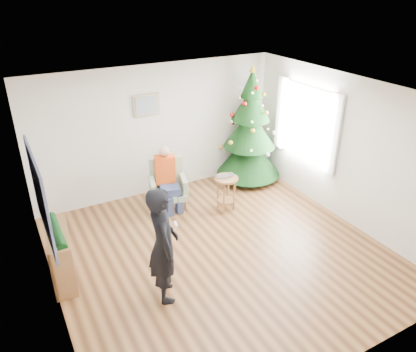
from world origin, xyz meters
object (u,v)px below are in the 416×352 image
stool (226,193)px  console (61,256)px  christmas_tree (250,130)px  armchair (168,191)px  standing_man (163,245)px

stool → console: size_ratio=0.67×
christmas_tree → armchair: (-2.03, -0.30, -0.77)m
christmas_tree → console: (-4.22, -1.48, -0.72)m
stool → console: console is taller
stool → console: (-3.12, -0.57, 0.06)m
standing_man → console: 1.63m
stool → armchair: armchair is taller
armchair → standing_man: (-1.01, -2.22, 0.50)m
stool → console: 3.17m
christmas_tree → standing_man: bearing=-140.4°
christmas_tree → console: size_ratio=2.49×
armchair → stool: bearing=-17.8°
stool → standing_man: size_ratio=0.40×
stool → armchair: (-0.92, 0.61, 0.00)m
christmas_tree → stool: bearing=-140.6°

